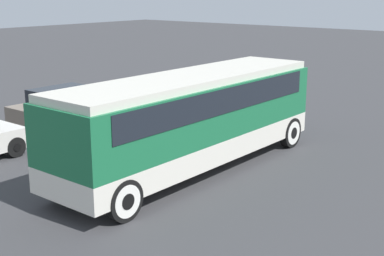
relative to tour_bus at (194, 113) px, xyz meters
The scene contains 3 objects.
ground_plane 1.79m from the tour_bus, behind, with size 120.00×120.00×0.00m, color #38383A.
tour_bus is the anchor object (origin of this frame).
parked_car_near 7.96m from the tour_bus, 81.50° to the left, with size 4.56×1.91×1.51m.
Camera 1 is at (-12.14, -9.91, 5.41)m, focal length 50.00 mm.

